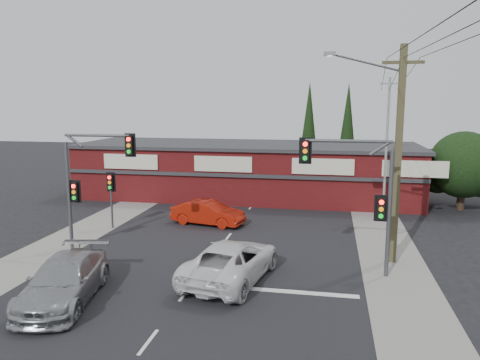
% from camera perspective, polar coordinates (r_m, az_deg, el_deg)
% --- Properties ---
extents(ground, '(120.00, 120.00, 0.00)m').
position_cam_1_polar(ground, '(21.30, -4.67, -11.09)').
color(ground, black).
rests_on(ground, ground).
extents(road_strip, '(14.00, 70.00, 0.01)m').
position_cam_1_polar(road_strip, '(25.89, -1.68, -7.26)').
color(road_strip, black).
rests_on(road_strip, ground).
extents(verge_left, '(3.00, 70.00, 0.02)m').
position_cam_1_polar(verge_left, '(28.89, -18.46, -5.96)').
color(verge_left, gray).
rests_on(verge_left, ground).
extents(verge_right, '(3.00, 70.00, 0.02)m').
position_cam_1_polar(verge_right, '(25.50, 17.50, -7.97)').
color(verge_right, gray).
rests_on(verge_right, ground).
extents(stop_line, '(6.50, 0.35, 0.01)m').
position_cam_1_polar(stop_line, '(19.29, 4.43, -13.29)').
color(stop_line, silver).
rests_on(stop_line, ground).
extents(white_suv, '(3.77, 6.38, 1.66)m').
position_cam_1_polar(white_suv, '(20.10, -1.06, -9.81)').
color(white_suv, silver).
rests_on(white_suv, ground).
extents(silver_suv, '(3.32, 5.99, 1.64)m').
position_cam_1_polar(silver_suv, '(19.24, -20.63, -11.39)').
color(silver_suv, '#999C9E').
rests_on(silver_suv, ground).
extents(red_sedan, '(4.73, 2.44, 1.49)m').
position_cam_1_polar(red_sedan, '(28.86, -3.94, -3.99)').
color(red_sedan, '#9F1809').
rests_on(red_sedan, ground).
extents(lane_dashes, '(0.12, 36.70, 0.01)m').
position_cam_1_polar(lane_dashes, '(20.89, -5.01, -11.47)').
color(lane_dashes, silver).
rests_on(lane_dashes, ground).
extents(shop_building, '(27.30, 8.40, 4.22)m').
position_cam_1_polar(shop_building, '(37.12, 0.84, 1.26)').
color(shop_building, '#440D0F').
rests_on(shop_building, ground).
extents(tree_cluster, '(5.90, 5.10, 5.50)m').
position_cam_1_polar(tree_cluster, '(36.13, 25.68, 1.30)').
color(tree_cluster, '#2D2116').
rests_on(tree_cluster, ground).
extents(conifer_near, '(1.80, 1.80, 9.25)m').
position_cam_1_polar(conifer_near, '(43.27, 8.41, 6.79)').
color(conifer_near, '#2D2116').
rests_on(conifer_near, ground).
extents(conifer_far, '(1.80, 1.80, 9.25)m').
position_cam_1_polar(conifer_far, '(45.25, 12.99, 6.77)').
color(conifer_far, '#2D2116').
rests_on(conifer_far, ground).
extents(traffic_mast_left, '(3.77, 0.27, 5.97)m').
position_cam_1_polar(traffic_mast_left, '(24.54, -18.12, 0.72)').
color(traffic_mast_left, '#47494C').
rests_on(traffic_mast_left, ground).
extents(traffic_mast_right, '(3.96, 0.27, 5.97)m').
position_cam_1_polar(traffic_mast_right, '(20.54, 14.74, -0.72)').
color(traffic_mast_right, '#47494C').
rests_on(traffic_mast_right, ground).
extents(pedestal_signal, '(0.55, 0.27, 3.38)m').
position_cam_1_polar(pedestal_signal, '(28.63, -15.46, -1.03)').
color(pedestal_signal, '#47494C').
rests_on(pedestal_signal, ground).
extents(utility_pole, '(4.38, 0.59, 10.00)m').
position_cam_1_polar(utility_pole, '(22.46, 18.41, 3.70)').
color(utility_pole, brown).
rests_on(utility_pole, ground).
extents(steel_pole, '(1.20, 0.16, 9.00)m').
position_cam_1_polar(steel_pole, '(31.50, 17.42, 4.04)').
color(steel_pole, gray).
rests_on(steel_pole, ground).
extents(power_lines, '(2.01, 29.00, 1.22)m').
position_cam_1_polar(power_lines, '(17.05, 21.84, 14.08)').
color(power_lines, black).
rests_on(power_lines, ground).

